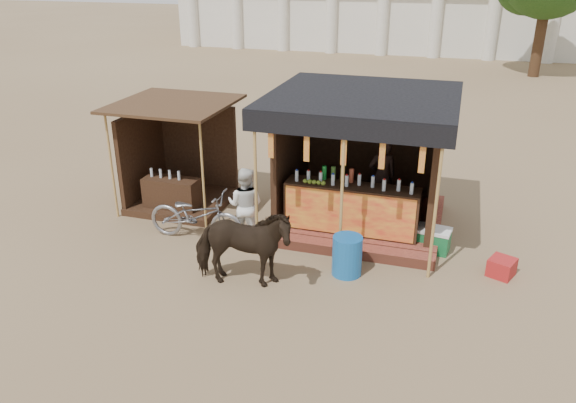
% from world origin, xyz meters
% --- Properties ---
extents(ground, '(120.00, 120.00, 0.00)m').
position_xyz_m(ground, '(0.00, 0.00, 0.00)').
color(ground, '#846B4C').
rests_on(ground, ground).
extents(main_stall, '(3.60, 3.61, 2.78)m').
position_xyz_m(main_stall, '(1.02, 3.36, 1.02)').
color(main_stall, brown).
rests_on(main_stall, ground).
extents(secondary_stall, '(2.40, 2.40, 2.38)m').
position_xyz_m(secondary_stall, '(-3.17, 3.24, 0.85)').
color(secondary_stall, '#3A2415').
rests_on(secondary_stall, ground).
extents(cow, '(1.83, 1.06, 1.46)m').
position_xyz_m(cow, '(-0.41, 0.34, 0.73)').
color(cow, black).
rests_on(cow, ground).
extents(motorbike, '(1.98, 0.70, 1.04)m').
position_xyz_m(motorbike, '(-1.92, 1.69, 0.52)').
color(motorbike, gray).
rests_on(motorbike, ground).
extents(bystander, '(0.74, 0.58, 1.51)m').
position_xyz_m(bystander, '(-0.98, 1.96, 0.76)').
color(bystander, silver).
rests_on(bystander, ground).
extents(blue_barrel, '(0.55, 0.55, 0.73)m').
position_xyz_m(blue_barrel, '(1.20, 1.24, 0.36)').
color(blue_barrel, '#155BA3').
rests_on(blue_barrel, ground).
extents(red_crate, '(0.54, 0.55, 0.32)m').
position_xyz_m(red_crate, '(3.83, 2.00, 0.16)').
color(red_crate, '#A51B1B').
rests_on(red_crate, ground).
extents(cooler, '(0.70, 0.53, 0.46)m').
position_xyz_m(cooler, '(2.59, 2.60, 0.23)').
color(cooler, '#176834').
rests_on(cooler, ground).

